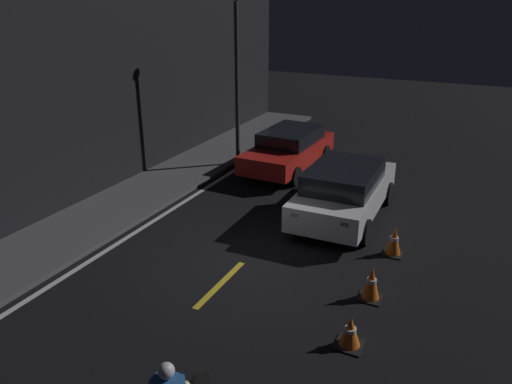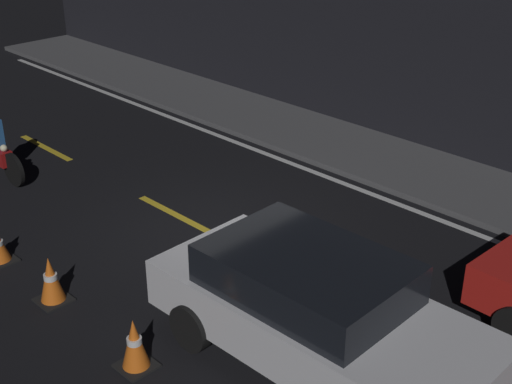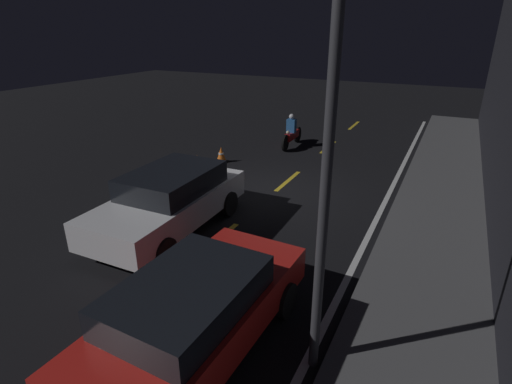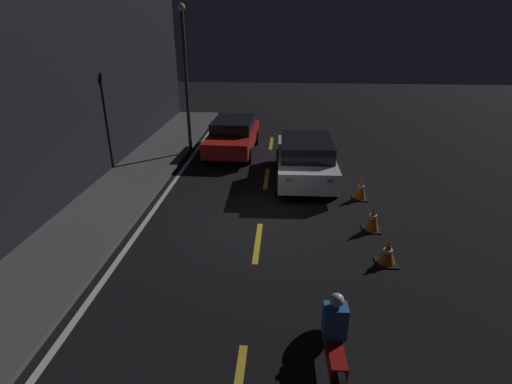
# 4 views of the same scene
# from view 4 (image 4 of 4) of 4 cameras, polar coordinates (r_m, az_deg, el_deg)

# --- Properties ---
(ground_plane) EXTENTS (56.00, 56.00, 0.00)m
(ground_plane) POSITION_cam_4_polar(r_m,az_deg,el_deg) (10.99, 0.61, -4.57)
(ground_plane) COLOR black
(raised_curb) EXTENTS (28.00, 2.33, 0.11)m
(raised_curb) POSITION_cam_4_polar(r_m,az_deg,el_deg) (12.12, -21.70, -3.27)
(raised_curb) COLOR #4C4C4F
(raised_curb) RESTS_ON ground
(building_front) EXTENTS (28.00, 0.30, 6.33)m
(building_front) POSITION_cam_4_polar(r_m,az_deg,el_deg) (11.86, -29.76, 10.73)
(building_front) COLOR black
(building_front) RESTS_ON ground
(lane_dash_c) EXTENTS (2.00, 0.14, 0.01)m
(lane_dash_c) POSITION_cam_4_polar(r_m,az_deg,el_deg) (10.12, 0.25, -7.18)
(lane_dash_c) COLOR gold
(lane_dash_c) RESTS_ON ground
(lane_dash_d) EXTENTS (2.00, 0.14, 0.01)m
(lane_dash_d) POSITION_cam_4_polar(r_m,az_deg,el_deg) (14.18, 1.51, 1.99)
(lane_dash_d) COLOR gold
(lane_dash_d) RESTS_ON ground
(lane_dash_e) EXTENTS (2.00, 0.14, 0.01)m
(lane_dash_e) POSITION_cam_4_polar(r_m,az_deg,el_deg) (18.45, 2.20, 7.00)
(lane_dash_e) COLOR gold
(lane_dash_e) RESTS_ON ground
(lane_solid_kerb) EXTENTS (25.20, 0.14, 0.01)m
(lane_solid_kerb) POSITION_cam_4_polar(r_m,az_deg,el_deg) (11.61, -15.34, -3.86)
(lane_solid_kerb) COLOR silver
(lane_solid_kerb) RESTS_ON ground
(sedan_white) EXTENTS (4.52, 2.06, 1.52)m
(sedan_white) POSITION_cam_4_polar(r_m,az_deg,el_deg) (13.86, 7.07, 4.85)
(sedan_white) COLOR silver
(sedan_white) RESTS_ON ground
(taxi_red) EXTENTS (4.39, 2.02, 1.39)m
(taxi_red) POSITION_cam_4_polar(r_m,az_deg,el_deg) (16.99, -3.30, 8.17)
(taxi_red) COLOR red
(taxi_red) RESTS_ON ground
(motorcycle) EXTENTS (2.20, 0.37, 1.41)m
(motorcycle) POSITION_cam_4_polar(r_m,az_deg,el_deg) (6.64, 11.09, -20.36)
(motorcycle) COLOR black
(motorcycle) RESTS_ON ground
(traffic_cone_near) EXTENTS (0.48, 0.48, 0.59)m
(traffic_cone_near) POSITION_cam_4_polar(r_m,az_deg,el_deg) (9.63, 18.30, -8.23)
(traffic_cone_near) COLOR black
(traffic_cone_near) RESTS_ON ground
(traffic_cone_mid) EXTENTS (0.46, 0.46, 0.72)m
(traffic_cone_mid) POSITION_cam_4_polar(r_m,az_deg,el_deg) (10.95, 16.36, -3.61)
(traffic_cone_mid) COLOR black
(traffic_cone_mid) RESTS_ON ground
(traffic_cone_far) EXTENTS (0.46, 0.46, 0.72)m
(traffic_cone_far) POSITION_cam_4_polar(r_m,az_deg,el_deg) (12.79, 14.76, 0.48)
(traffic_cone_far) COLOR black
(traffic_cone_far) RESTS_ON ground
(street_lamp) EXTENTS (0.28, 0.28, 5.76)m
(street_lamp) POSITION_cam_4_polar(r_m,az_deg,el_deg) (16.33, -10.00, 16.17)
(street_lamp) COLOR #333338
(street_lamp) RESTS_ON ground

